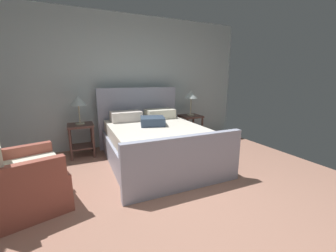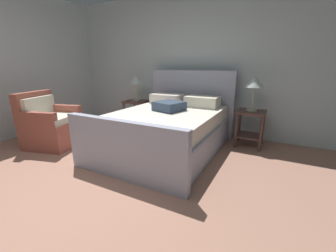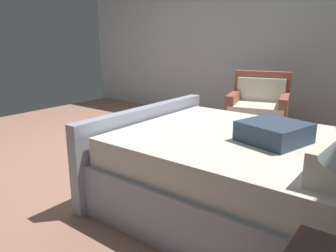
# 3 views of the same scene
# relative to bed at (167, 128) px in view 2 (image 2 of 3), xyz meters

# --- Properties ---
(ground_plane) EXTENTS (5.24, 5.98, 0.02)m
(ground_plane) POSITION_rel_bed_xyz_m (-0.19, -1.82, -0.36)
(ground_plane) COLOR #A67561
(wall_back) EXTENTS (5.36, 0.12, 2.66)m
(wall_back) POSITION_rel_bed_xyz_m (-0.19, 1.23, 0.98)
(wall_back) COLOR silver
(wall_back) RESTS_ON ground
(bed) EXTENTS (1.67, 2.17, 1.23)m
(bed) POSITION_rel_bed_xyz_m (0.00, 0.00, 0.00)
(bed) COLOR #A0A4BA
(bed) RESTS_ON ground
(nightstand_right) EXTENTS (0.44, 0.44, 0.60)m
(nightstand_right) POSITION_rel_bed_xyz_m (1.15, 0.76, 0.05)
(nightstand_right) COLOR #513630
(nightstand_right) RESTS_ON ground
(table_lamp_right) EXTENTS (0.29, 0.29, 0.56)m
(table_lamp_right) POSITION_rel_bed_xyz_m (1.15, 0.76, 0.70)
(table_lamp_right) COLOR #B7B293
(table_lamp_right) RESTS_ON nightstand_right
(nightstand_left) EXTENTS (0.44, 0.44, 0.60)m
(nightstand_left) POSITION_rel_bed_xyz_m (-1.15, 0.78, 0.05)
(nightstand_left) COLOR #513630
(nightstand_left) RESTS_ON ground
(table_lamp_left) EXTENTS (0.27, 0.27, 0.51)m
(table_lamp_left) POSITION_rel_bed_xyz_m (-1.15, 0.78, 0.66)
(table_lamp_left) COLOR #B7B293
(table_lamp_left) RESTS_ON nightstand_left
(armchair) EXTENTS (0.89, 0.89, 0.90)m
(armchair) POSITION_rel_bed_xyz_m (-1.81, -0.75, -0.00)
(armchair) COLOR #9F5142
(armchair) RESTS_ON ground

